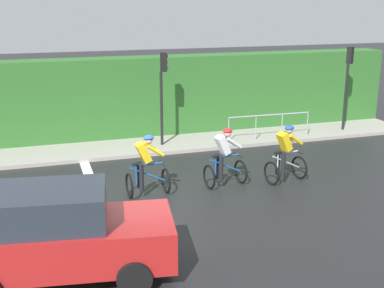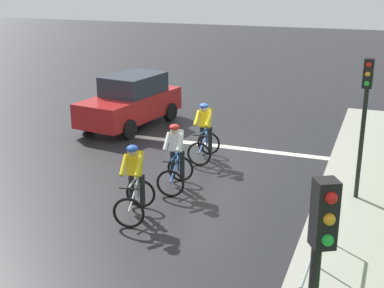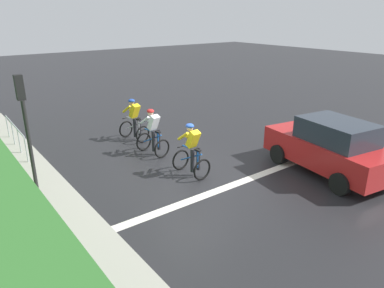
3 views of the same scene
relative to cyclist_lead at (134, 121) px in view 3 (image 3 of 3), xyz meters
name	(u,v)px [view 3 (image 3 of 3)]	position (x,y,z in m)	size (l,w,h in m)	color
ground_plane	(187,175)	(-0.29, -3.93, -0.80)	(80.00, 80.00, 0.00)	black
sidewalk_kerb	(13,191)	(-4.95, -1.93, -0.74)	(2.80, 18.50, 0.12)	#9E998E
road_marking_stop_line	(216,191)	(-0.29, -5.31, -0.79)	(7.00, 0.30, 0.01)	silver
cyclist_lead	(134,121)	(0.00, 0.00, 0.00)	(0.89, 1.20, 1.66)	black
cyclist_second	(153,133)	(-0.22, -1.78, 0.00)	(0.83, 1.17, 1.66)	black
cyclist_mid	(192,151)	(-0.18, -4.01, 0.00)	(0.75, 1.12, 1.66)	black
car_red	(330,147)	(3.36, -6.45, 0.08)	(2.34, 4.31, 1.76)	#B21E1E
traffic_light_near_crossing	(25,118)	(-4.42, -2.43, 1.43)	(0.21, 0.31, 3.34)	black
pedestrian_railing_kerbside	(15,131)	(-4.05, 1.47, -0.02)	(0.11, 3.20, 1.03)	#999EA3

